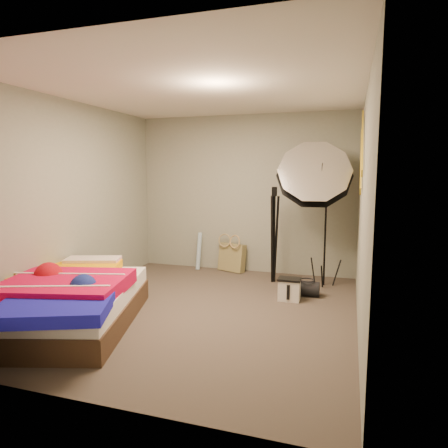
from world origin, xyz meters
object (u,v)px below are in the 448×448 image
at_px(tote_bag, 232,257).
at_px(camera_tripod, 274,228).
at_px(duffel_bag, 307,289).
at_px(bed, 68,300).
at_px(wrapping_roll, 199,251).
at_px(camera_case, 289,290).
at_px(photo_umbrella, 314,177).

xyz_separation_m(tote_bag, camera_tripod, (0.76, -0.44, 0.58)).
height_order(duffel_bag, camera_tripod, camera_tripod).
bearing_deg(camera_tripod, bed, -127.16).
relative_size(tote_bag, bed, 0.20).
bearing_deg(wrapping_roll, camera_tripod, -16.57).
bearing_deg(duffel_bag, tote_bag, 143.14).
bearing_deg(camera_case, wrapping_roll, 144.20).
bearing_deg(photo_umbrella, duffel_bag, -91.90).
height_order(tote_bag, wrapping_roll, wrapping_roll).
relative_size(tote_bag, photo_umbrella, 0.21).
height_order(wrapping_roll, duffel_bag, wrapping_roll).
xyz_separation_m(camera_case, photo_umbrella, (0.21, 0.69, 1.41)).
xyz_separation_m(wrapping_roll, duffel_bag, (1.87, -0.92, -0.21)).
height_order(camera_case, photo_umbrella, photo_umbrella).
bearing_deg(wrapping_roll, bed, -99.03).
height_order(bed, photo_umbrella, photo_umbrella).
relative_size(duffel_bag, camera_tripod, 0.23).
distance_m(tote_bag, wrapping_roll, 0.57).
bearing_deg(bed, tote_bag, 70.17).
distance_m(camera_case, duffel_bag, 0.31).
distance_m(wrapping_roll, photo_umbrella, 2.30).
xyz_separation_m(tote_bag, bed, (-0.99, -2.74, 0.05)).
relative_size(camera_case, duffel_bag, 0.82).
height_order(wrapping_roll, camera_tripod, camera_tripod).
height_order(duffel_bag, bed, bed).
bearing_deg(wrapping_roll, duffel_bag, -26.36).
bearing_deg(bed, photo_umbrella, 43.82).
xyz_separation_m(duffel_bag, camera_tripod, (-0.55, 0.53, 0.70)).
bearing_deg(duffel_bag, bed, -142.56).
xyz_separation_m(tote_bag, duffel_bag, (1.31, -0.97, -0.13)).
distance_m(wrapping_roll, duffel_bag, 2.09).
bearing_deg(camera_tripod, camera_case, -65.55).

